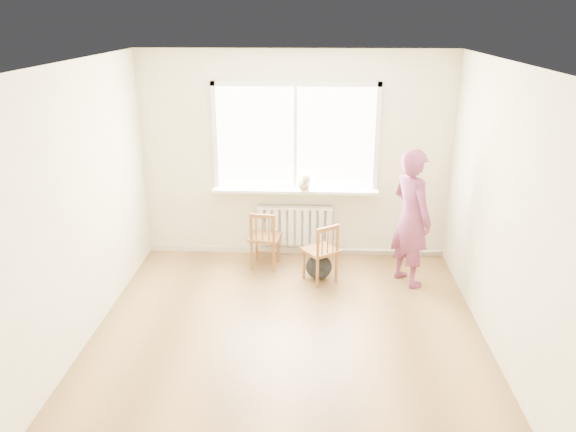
# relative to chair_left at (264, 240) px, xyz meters

# --- Properties ---
(floor) EXTENTS (4.50, 4.50, 0.00)m
(floor) POSITION_rel_chair_left_xyz_m (0.38, -1.75, -0.39)
(floor) COLOR #9F7341
(floor) RESTS_ON ground
(ceiling) EXTENTS (4.50, 4.50, 0.00)m
(ceiling) POSITION_rel_chair_left_xyz_m (0.38, -1.75, 2.31)
(ceiling) COLOR white
(ceiling) RESTS_ON back_wall
(back_wall) EXTENTS (4.00, 0.01, 2.70)m
(back_wall) POSITION_rel_chair_left_xyz_m (0.38, 0.50, 0.96)
(back_wall) COLOR beige
(back_wall) RESTS_ON ground
(window) EXTENTS (2.12, 0.05, 1.42)m
(window) POSITION_rel_chair_left_xyz_m (0.38, 0.47, 1.27)
(window) COLOR white
(window) RESTS_ON back_wall
(windowsill) EXTENTS (2.15, 0.22, 0.04)m
(windowsill) POSITION_rel_chair_left_xyz_m (0.38, 0.39, 0.54)
(windowsill) COLOR white
(windowsill) RESTS_ON back_wall
(radiator) EXTENTS (1.00, 0.12, 0.55)m
(radiator) POSITION_rel_chair_left_xyz_m (0.38, 0.41, 0.05)
(radiator) COLOR white
(radiator) RESTS_ON back_wall
(heating_pipe) EXTENTS (1.40, 0.04, 0.04)m
(heating_pipe) POSITION_rel_chair_left_xyz_m (1.63, 0.44, -0.31)
(heating_pipe) COLOR silver
(heating_pipe) RESTS_ON back_wall
(baseboard) EXTENTS (4.00, 0.03, 0.08)m
(baseboard) POSITION_rel_chair_left_xyz_m (0.38, 0.48, -0.35)
(baseboard) COLOR beige
(baseboard) RESTS_ON ground
(chair_left) EXTENTS (0.42, 0.41, 0.77)m
(chair_left) POSITION_rel_chair_left_xyz_m (0.00, 0.00, 0.00)
(chair_left) COLOR brown
(chair_left) RESTS_ON floor
(chair_right) EXTENTS (0.51, 0.51, 0.76)m
(chair_right) POSITION_rel_chair_left_xyz_m (0.73, -0.37, -0.01)
(chair_right) COLOR brown
(chair_right) RESTS_ON floor
(person) EXTENTS (0.65, 0.72, 1.66)m
(person) POSITION_rel_chair_left_xyz_m (1.77, -0.32, 0.44)
(person) COLOR #BD3F54
(person) RESTS_ON floor
(cat) EXTENTS (0.23, 0.39, 0.26)m
(cat) POSITION_rel_chair_left_xyz_m (0.50, 0.30, 0.67)
(cat) COLOR #D1B68E
(cat) RESTS_ON windowsill
(backpack) EXTENTS (0.39, 0.34, 0.32)m
(backpack) POSITION_rel_chair_left_xyz_m (0.70, -0.29, -0.23)
(backpack) COLOR black
(backpack) RESTS_ON floor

